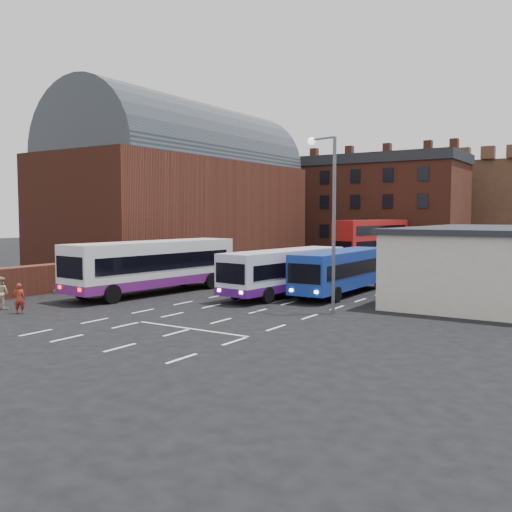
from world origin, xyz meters
The scene contains 13 objects.
ground centered at (0.00, 0.00, 0.00)m, with size 180.00×180.00×0.00m, color black.
railway_station centered at (-15.50, 21.00, 7.64)m, with size 12.00×28.00×16.00m.
forecourt_wall centered at (-10.20, 2.00, 0.90)m, with size 1.20×10.00×1.80m, color #602B1E.
cream_building centered at (15.00, 14.00, 2.16)m, with size 10.40×16.40×4.25m.
brick_terrace centered at (-6.00, 46.00, 5.50)m, with size 22.00×10.00×11.00m, color brown.
castle_keep centered at (6.00, 66.00, 6.00)m, with size 22.00×22.00×12.00m, color brown.
bus_white_outbound centered at (-4.15, 4.48, 1.95)m, with size 3.96×12.32×3.30m.
bus_white_inbound centered at (3.23, 8.26, 1.66)m, with size 3.34×10.46×2.80m.
bus_blue centered at (6.00, 10.52, 1.62)m, with size 2.59×10.05×2.74m.
bus_red_double centered at (-1.22, 34.06, 2.35)m, with size 4.21×11.33×4.43m.
street_lamp centered at (8.30, 3.87, 5.39)m, with size 1.77×0.69×8.93m.
pedestrian_red centered at (-4.70, -4.70, 0.77)m, with size 0.56×0.37×1.55m, color maroon.
pedestrian_beige centered at (-6.74, -4.36, 0.86)m, with size 0.84×0.65×1.73m, color tan.
Camera 1 is at (20.67, -22.13, 4.98)m, focal length 40.00 mm.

